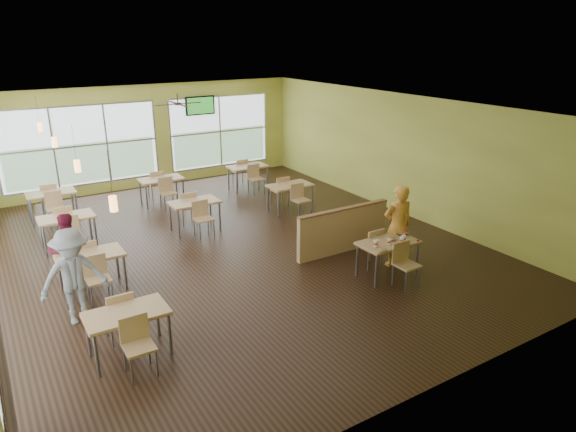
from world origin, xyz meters
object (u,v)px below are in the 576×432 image
object	(u,v)px
half_wall_divider	(343,230)
main_table	(388,247)
food_basket	(402,234)
man_plaid	(398,226)

from	to	relation	value
half_wall_divider	main_table	bearing A→B (deg)	-90.00
food_basket	man_plaid	bearing A→B (deg)	82.83
main_table	food_basket	size ratio (longest dim) A/B	6.64
man_plaid	half_wall_divider	bearing A→B (deg)	-53.14
man_plaid	food_basket	distance (m)	0.20
main_table	food_basket	world-z (taller)	main_table
man_plaid	main_table	bearing A→B (deg)	42.97
main_table	man_plaid	distance (m)	0.64
half_wall_divider	food_basket	xyz separation A→B (m)	(0.49, -1.33, 0.26)
main_table	man_plaid	bearing A→B (deg)	29.70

